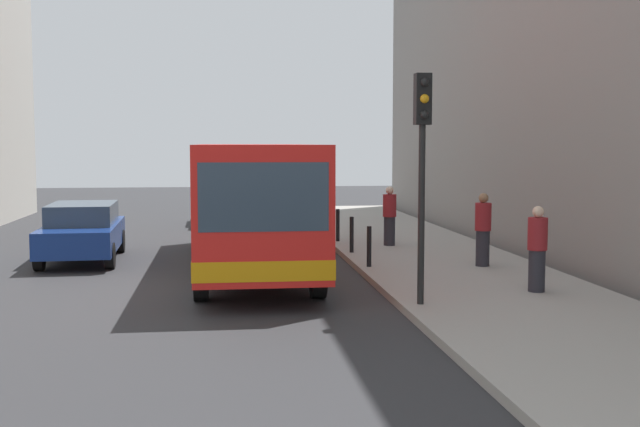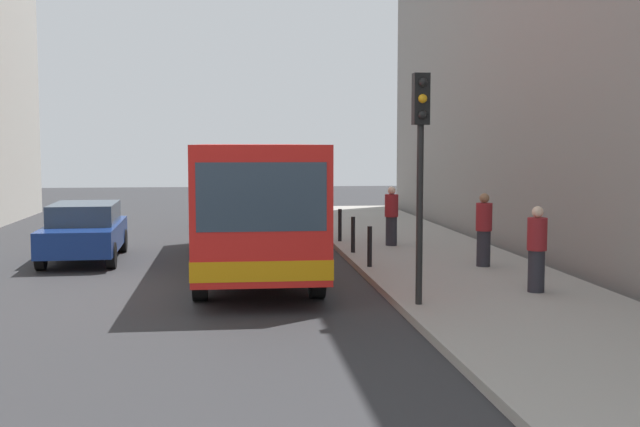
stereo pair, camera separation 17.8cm
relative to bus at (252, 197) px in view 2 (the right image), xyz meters
The scene contains 12 objects.
ground_plane 3.46m from the bus, 104.74° to the right, with size 80.00×80.00×0.00m, color #2D2D30.
sidewalk 5.71m from the bus, 32.04° to the right, with size 4.40×40.00×0.15m, color #9E9991.
bus is the anchor object (origin of this frame).
car_beside_bus 4.72m from the bus, 157.93° to the left, with size 1.99×4.46×1.48m.
car_behind_bus 11.21m from the bus, 93.04° to the left, with size 1.90×4.42×1.48m.
traffic_light 6.35m from the bus, 63.39° to the right, with size 0.28×0.33×4.10m.
bollard_near 3.12m from the bus, 22.85° to the right, with size 0.11×0.11×0.95m, color black.
bollard_mid 3.20m from the bus, 26.52° to the left, with size 0.11×0.11×0.95m, color black.
bollard_far 4.79m from the bus, 54.84° to the left, with size 0.11×0.11×0.95m, color black.
pedestrian_near_signal 7.12m from the bus, 41.20° to the right, with size 0.38×0.38×1.67m.
pedestrian_mid_sidewalk 5.57m from the bus, 14.40° to the right, with size 0.38×0.38×1.72m.
pedestrian_far_sidewalk 4.86m from the bus, 33.69° to the left, with size 0.38×0.38×1.67m.
Camera 2 is at (0.15, -16.48, 3.02)m, focal length 44.88 mm.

